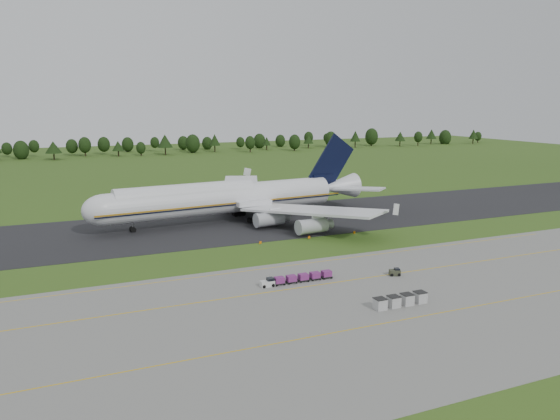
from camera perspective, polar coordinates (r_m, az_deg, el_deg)
name	(u,v)px	position (r m, az deg, el deg)	size (l,w,h in m)	color
ground	(282,251)	(112.65, 0.24, -4.30)	(600.00, 600.00, 0.00)	#325218
apron	(373,307)	(84.13, 9.67, -9.93)	(300.00, 52.00, 0.06)	slate
taxiway	(238,223)	(138.00, -4.40, -1.41)	(300.00, 40.00, 0.08)	black
apron_markings	(349,292)	(89.69, 7.22, -8.48)	(300.00, 30.20, 0.01)	#CBA00B
tree_line	(121,145)	(323.39, -16.27, 6.53)	(524.83, 23.94, 11.77)	black
aircraft	(229,198)	(139.93, -5.31, 1.30)	(77.03, 74.52, 21.58)	silver
baggage_train	(296,278)	(93.22, 1.67, -7.15)	(13.14, 1.39, 1.34)	silver
utility_cart	(395,273)	(98.99, 11.90, -6.42)	(2.13, 1.66, 1.03)	#333626
uld_row	(400,300)	(84.88, 12.46, -9.21)	(8.92, 1.72, 1.70)	#A9A9A9
edge_markers	(309,237)	(122.74, 3.06, -2.88)	(24.00, 0.30, 0.60)	orange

